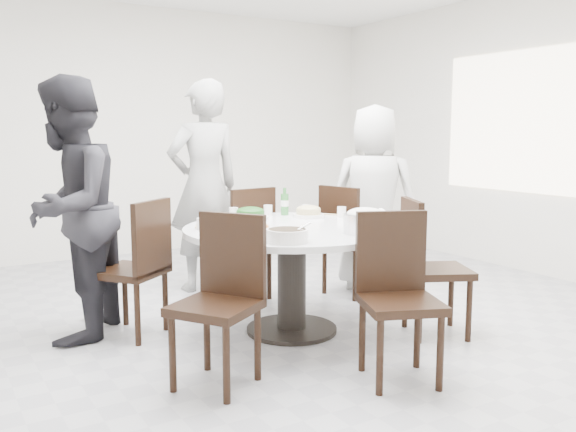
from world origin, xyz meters
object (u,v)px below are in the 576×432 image
dining_table (292,280)px  soup_bowl (287,235)px  chair_se (437,268)px  diner_middle (204,186)px  chair_s (401,299)px  beverage_bottle (285,201)px  chair_n (241,243)px  chair_ne (353,240)px  diner_right (374,198)px  rice_bowl (366,224)px  diner_left (69,210)px  chair_nw (130,268)px  chair_sw (215,303)px

dining_table → soup_bowl: soup_bowl is taller
chair_se → diner_middle: (-0.87, 1.98, 0.45)m
chair_s → beverage_bottle: beverage_bottle is taller
chair_n → soup_bowl: bearing=67.1°
chair_ne → diner_middle: 1.39m
beverage_bottle → chair_se: bearing=-63.2°
diner_right → rice_bowl: 1.48m
chair_s → diner_middle: (-0.11, 2.46, 0.45)m
dining_table → chair_ne: 1.15m
diner_middle → diner_left: diner_middle is taller
chair_se → beverage_bottle: (-0.56, 1.11, 0.38)m
chair_nw → diner_middle: bearing=-174.8°
chair_s → chair_nw: bearing=146.4°
diner_right → chair_n: bearing=32.9°
chair_s → chair_se: size_ratio=1.00×
chair_se → diner_right: size_ratio=0.58×
chair_nw → soup_bowl: chair_nw is taller
dining_table → diner_middle: 1.51m
dining_table → chair_n: chair_n is taller
dining_table → soup_bowl: 0.71m
chair_n → chair_nw: 1.17m
chair_s → chair_se: same height
chair_s → rice_bowl: chair_s is taller
chair_nw → beverage_bottle: bearing=143.0°
chair_sw → diner_right: bearing=86.8°
chair_nw → diner_left: diner_left is taller
diner_left → beverage_bottle: 1.61m
chair_s → diner_left: size_ratio=0.54×
chair_nw → diner_right: diner_right is taller
diner_right → soup_bowl: 1.93m
chair_nw → chair_ne: bearing=144.1°
chair_s → chair_sw: bearing=174.9°
soup_bowl → rice_bowl: bearing=0.6°
chair_sw → beverage_bottle: size_ratio=4.39×
beverage_bottle → chair_n: bearing=112.6°
diner_middle → soup_bowl: bearing=79.7°
chair_ne → chair_se: bearing=159.0°
diner_right → chair_se: bearing=119.2°
chair_se → chair_sw: bearing=116.1°
chair_nw → dining_table: bearing=114.5°
chair_sw → diner_left: (-0.49, 1.24, 0.41)m
dining_table → diner_middle: diner_middle is taller
dining_table → chair_sw: chair_sw is taller
chair_sw → diner_right: 2.45m
dining_table → chair_se: size_ratio=1.58×
chair_ne → diner_middle: (-1.02, 0.82, 0.45)m
diner_right → chair_ne: bearing=59.3°
dining_table → diner_left: 1.58m
chair_ne → beverage_bottle: beverage_bottle is taller
dining_table → chair_se: chair_se is taller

